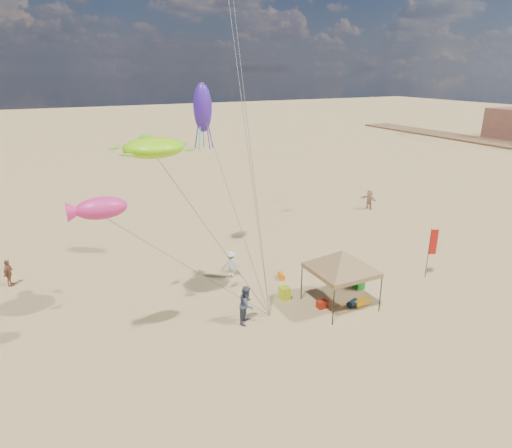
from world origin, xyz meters
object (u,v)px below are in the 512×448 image
object	(u,v)px
cooler_red	(322,304)
beach_cart	(361,301)
canopy_tent	(342,253)
person_near_c	(231,264)
cooler_blue	(339,269)
chair_green	(359,283)
chair_yellow	(285,293)
person_far_a	(8,273)
person_near_a	(350,272)
person_far_c	(369,199)
person_near_b	(247,305)
feather_flag	(432,245)

from	to	relation	value
cooler_red	beach_cart	xyz separation A→B (m)	(1.97, -0.68, 0.01)
canopy_tent	person_near_c	size ratio (longest dim) A/B	3.51
cooler_blue	chair_green	xyz separation A→B (m)	(-0.23, -2.17, 0.16)
chair_yellow	person_far_a	world-z (taller)	person_far_a
beach_cart	person_far_a	bearing A→B (deg)	146.94
chair_yellow	person_far_a	xyz separation A→B (m)	(-13.11, 8.32, 0.44)
cooler_red	person_near_a	distance (m)	3.24
chair_green	cooler_red	bearing A→B (deg)	-164.38
beach_cart	person_far_c	distance (m)	17.33
chair_yellow	person_near_b	bearing A→B (deg)	-157.57
beach_cart	person_near_a	distance (m)	2.33
cooler_blue	chair_green	size ratio (longest dim) A/B	0.77
person_near_b	person_near_c	xyz separation A→B (m)	(1.28, 4.86, -0.14)
person_far_a	person_far_c	distance (m)	27.90
cooler_red	person_near_b	size ratio (longest dim) A/B	0.28
chair_yellow	person_near_a	world-z (taller)	person_near_a
cooler_blue	person_far_c	xyz separation A→B (m)	(10.13, 9.28, 0.68)
chair_green	beach_cart	world-z (taller)	chair_green
chair_yellow	person_near_b	distance (m)	3.07
canopy_tent	cooler_blue	size ratio (longest dim) A/B	10.67
cooler_red	beach_cart	bearing A→B (deg)	-18.99
person_near_a	person_near_c	world-z (taller)	person_near_c
cooler_red	person_near_a	world-z (taller)	person_near_a
person_far_a	chair_green	bearing A→B (deg)	-94.47
cooler_blue	person_near_a	distance (m)	1.80
cooler_blue	beach_cart	bearing A→B (deg)	-109.65
feather_flag	chair_yellow	size ratio (longest dim) A/B	4.34
feather_flag	cooler_red	distance (m)	7.86
chair_yellow	beach_cart	size ratio (longest dim) A/B	0.78
chair_green	feather_flag	bearing A→B (deg)	-8.63
feather_flag	beach_cart	world-z (taller)	feather_flag
chair_green	person_near_b	world-z (taller)	person_near_b
chair_green	person_near_b	distance (m)	7.15
cooler_blue	person_far_a	distance (m)	19.00
cooler_blue	person_near_b	size ratio (longest dim) A/B	0.28
person_near_a	person_far_c	size ratio (longest dim) A/B	0.92
cooler_red	person_near_c	world-z (taller)	person_near_c
person_near_b	person_far_c	world-z (taller)	person_near_b
cooler_blue	person_near_c	world-z (taller)	person_near_c
feather_flag	person_near_c	distance (m)	11.70
beach_cart	canopy_tent	bearing A→B (deg)	153.88
canopy_tent	cooler_red	bearing A→B (deg)	169.66
person_near_c	person_far_c	bearing A→B (deg)	-144.56
feather_flag	person_far_c	xyz separation A→B (m)	(5.78, 12.15, -1.16)
cooler_red	cooler_blue	world-z (taller)	same
person_near_a	feather_flag	bearing A→B (deg)	158.35
cooler_blue	canopy_tent	bearing A→B (deg)	-126.40
cooler_red	chair_yellow	bearing A→B (deg)	127.57
chair_yellow	person_far_a	size ratio (longest dim) A/B	0.44
cooler_red	chair_green	distance (m)	3.18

